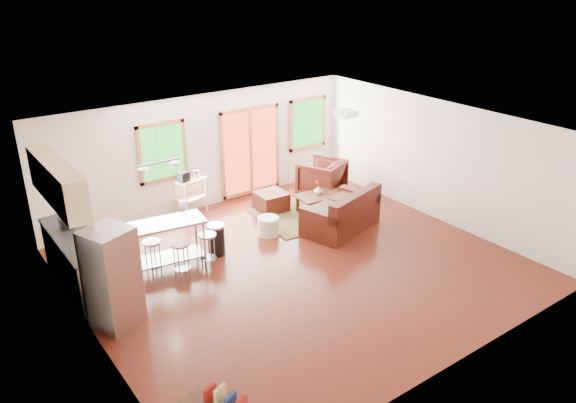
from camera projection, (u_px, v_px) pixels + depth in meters
floor at (297, 266)px, 10.44m from camera, size 7.50×7.00×0.02m
ceiling at (298, 130)px, 9.41m from camera, size 7.50×7.00×0.02m
back_wall at (204, 152)px, 12.53m from camera, size 7.50×0.02×2.60m
left_wall at (85, 263)px, 7.89m from camera, size 0.02×7.00×2.60m
right_wall at (439, 161)px, 11.95m from camera, size 0.02×7.00×2.60m
front_wall at (460, 287)px, 7.31m from camera, size 7.50×0.02×2.60m
window_left at (162, 152)px, 11.88m from camera, size 1.10×0.05×1.30m
french_doors at (251, 151)px, 13.22m from camera, size 1.60×0.05×2.10m
window_right at (308, 123)px, 13.98m from camera, size 1.10×0.05×1.30m
rug at (310, 213)px, 12.60m from camera, size 2.44×1.96×0.02m
loveseat at (342, 214)px, 11.72m from camera, size 1.86×1.35×0.89m
coffee_table at (319, 197)px, 12.58m from camera, size 1.08×0.70×0.41m
armchair at (322, 176)px, 13.40m from camera, size 1.23×1.19×0.98m
ottoman at (271, 201)px, 12.70m from camera, size 0.68×0.68×0.43m
pouf at (268, 226)px, 11.56m from camera, size 0.53×0.53×0.39m
vase at (318, 189)px, 12.55m from camera, size 0.22×0.22×0.33m
cabinets at (72, 238)px, 9.45m from camera, size 0.64×2.24×2.30m
refrigerator at (113, 278)px, 8.46m from camera, size 0.83×0.82×1.63m
island at (163, 238)px, 10.02m from camera, size 1.59×0.82×0.96m
cup at (182, 205)px, 10.51m from camera, size 0.15×0.12×0.14m
bar_stool_a at (152, 250)px, 9.90m from camera, size 0.38×0.38×0.70m
bar_stool_b at (181, 252)px, 9.81m from camera, size 0.34×0.34×0.70m
bar_stool_c at (207, 243)px, 10.16m from camera, size 0.34×0.34×0.69m
trash_can at (216, 239)px, 10.74m from camera, size 0.40×0.40×0.62m
kitchen_cart at (189, 184)px, 12.32m from camera, size 0.77×0.60×1.04m
ceiling_flush at (346, 114)px, 10.75m from camera, size 0.35×0.35×0.12m
pendant_light at (160, 168)px, 9.78m from camera, size 0.80×0.18×0.79m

